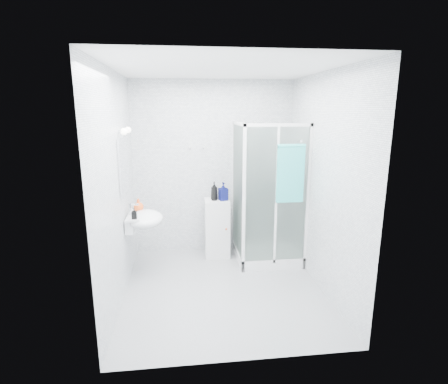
{
  "coord_description": "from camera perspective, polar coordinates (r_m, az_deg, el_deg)",
  "views": [
    {
      "loc": [
        -0.46,
        -3.93,
        2.16
      ],
      "look_at": [
        0.05,
        0.35,
        1.15
      ],
      "focal_mm": 28.0,
      "sensor_mm": 36.0,
      "label": 1
    }
  ],
  "objects": [
    {
      "name": "shampoo_bottle_b",
      "position": [
        5.09,
        -0.13,
        0.1
      ],
      "size": [
        0.15,
        0.15,
        0.27
      ],
      "primitive_type": "imported",
      "rotation": [
        0.0,
        0.0,
        0.3
      ],
      "color": "#0C114D",
      "rests_on": "storage_cabinet"
    },
    {
      "name": "mirror",
      "position": [
        4.48,
        -16.07,
        4.22
      ],
      "size": [
        0.02,
        0.6,
        0.7
      ],
      "primitive_type": "cube",
      "color": "white",
      "rests_on": "room"
    },
    {
      "name": "wall_basin",
      "position": [
        4.61,
        -13.07,
        -4.35
      ],
      "size": [
        0.46,
        0.56,
        0.35
      ],
      "color": "white",
      "rests_on": "ground"
    },
    {
      "name": "room",
      "position": [
        4.05,
        -0.11,
        0.92
      ],
      "size": [
        2.4,
        2.6,
        2.6
      ],
      "color": "white",
      "rests_on": "ground"
    },
    {
      "name": "wall_hooks",
      "position": [
        5.21,
        -4.5,
        7.22
      ],
      "size": [
        0.23,
        0.06,
        0.03
      ],
      "color": "silver",
      "rests_on": "room"
    },
    {
      "name": "storage_cabinet",
      "position": [
        5.26,
        -1.14,
        -5.91
      ],
      "size": [
        0.37,
        0.39,
        0.87
      ],
      "rotation": [
        0.0,
        0.0,
        -0.02
      ],
      "color": "silver",
      "rests_on": "ground"
    },
    {
      "name": "soap_dispenser_orange",
      "position": [
        4.72,
        -13.79,
        -2.07
      ],
      "size": [
        0.15,
        0.15,
        0.17
      ],
      "primitive_type": "imported",
      "rotation": [
        0.0,
        0.0,
        -0.2
      ],
      "color": "#F4571C",
      "rests_on": "wall_basin"
    },
    {
      "name": "soap_dispenser_black",
      "position": [
        4.41,
        -14.45,
        -3.41
      ],
      "size": [
        0.06,
        0.06,
        0.14
      ],
      "primitive_type": "imported",
      "rotation": [
        0.0,
        0.0,
        -0.0
      ],
      "color": "black",
      "rests_on": "wall_basin"
    },
    {
      "name": "hand_towel",
      "position": [
        4.57,
        10.8,
        3.19
      ],
      "size": [
        0.36,
        0.05,
        0.76
      ],
      "color": "#2FB2AF",
      "rests_on": "shower_enclosure"
    },
    {
      "name": "shower_enclosure",
      "position": [
        5.12,
        6.38,
        -6.41
      ],
      "size": [
        0.9,
        0.95,
        2.0
      ],
      "color": "white",
      "rests_on": "ground"
    },
    {
      "name": "vanity_lights",
      "position": [
        4.43,
        -15.78,
        9.61
      ],
      "size": [
        0.1,
        0.4,
        0.08
      ],
      "color": "silver",
      "rests_on": "room"
    },
    {
      "name": "shampoo_bottle_a",
      "position": [
        5.09,
        -1.6,
        0.14
      ],
      "size": [
        0.12,
        0.12,
        0.27
      ],
      "primitive_type": "imported",
      "rotation": [
        0.0,
        0.0,
        -0.16
      ],
      "color": "black",
      "rests_on": "storage_cabinet"
    }
  ]
}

